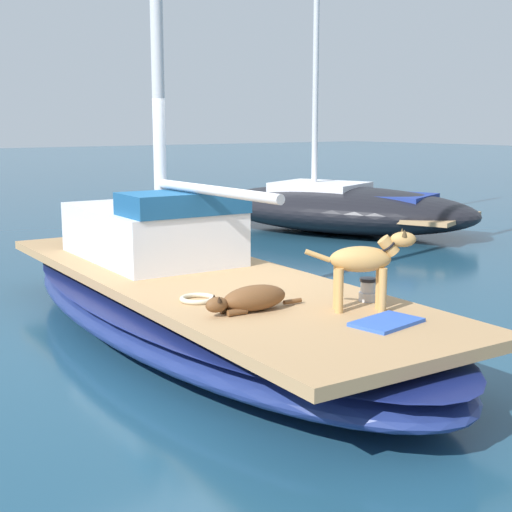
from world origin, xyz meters
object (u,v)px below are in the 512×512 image
object	(u,v)px
dog_tan	(366,262)
moored_boat_starboard_side	(339,207)
dog_brown	(251,299)
sailboat_main	(200,305)
deck_winch	(368,290)
deck_towel	(387,322)
coiled_rope	(198,299)

from	to	relation	value
dog_tan	moored_boat_starboard_side	distance (m)	9.05
dog_brown	dog_tan	world-z (taller)	dog_tan
dog_brown	dog_tan	bearing A→B (deg)	-35.18
sailboat_main	deck_winch	size ratio (longest dim) A/B	35.09
deck_towel	moored_boat_starboard_side	distance (m)	9.45
dog_brown	coiled_rope	size ratio (longest dim) A/B	2.94
moored_boat_starboard_side	deck_towel	bearing A→B (deg)	-130.49
deck_winch	deck_towel	distance (m)	0.77
deck_winch	dog_brown	bearing A→B (deg)	162.64
coiled_rope	deck_towel	xyz separation A→B (m)	(0.81, -1.54, -0.01)
dog_brown	moored_boat_starboard_side	world-z (taller)	moored_boat_starboard_side
deck_winch	sailboat_main	bearing A→B (deg)	108.17
dog_tan	coiled_rope	bearing A→B (deg)	130.62
deck_winch	dog_tan	bearing A→B (deg)	-139.06
sailboat_main	dog_brown	xyz separation A→B (m)	(-0.44, -1.53, 0.43)
coiled_rope	moored_boat_starboard_side	xyz separation A→B (m)	(6.94, 5.65, -0.16)
deck_towel	coiled_rope	bearing A→B (deg)	117.67
sailboat_main	dog_tan	size ratio (longest dim) A/B	9.06
deck_winch	deck_towel	world-z (taller)	deck_winch
sailboat_main	coiled_rope	distance (m)	1.19
sailboat_main	moored_boat_starboard_side	size ratio (longest dim) A/B	0.94
moored_boat_starboard_side	sailboat_main	bearing A→B (deg)	-143.44
dog_tan	deck_winch	xyz separation A→B (m)	(0.26, 0.23, -0.32)
sailboat_main	deck_towel	distance (m)	2.53
dog_tan	moored_boat_starboard_side	xyz separation A→B (m)	(5.97, 6.78, -0.56)
dog_tan	deck_winch	size ratio (longest dim) A/B	3.87
deck_winch	moored_boat_starboard_side	bearing A→B (deg)	48.90
sailboat_main	moored_boat_starboard_side	world-z (taller)	moored_boat_starboard_side
deck_winch	coiled_rope	xyz separation A→B (m)	(-1.23, 0.90, -0.08)
coiled_rope	deck_winch	bearing A→B (deg)	-36.20
dog_brown	sailboat_main	bearing A→B (deg)	73.89
deck_winch	deck_towel	bearing A→B (deg)	-123.55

